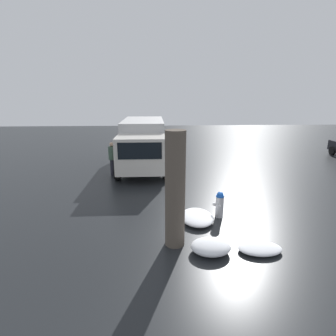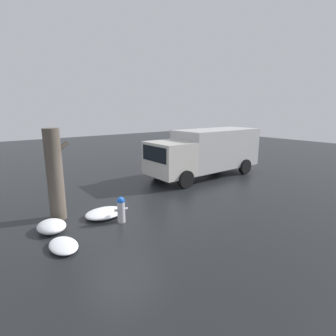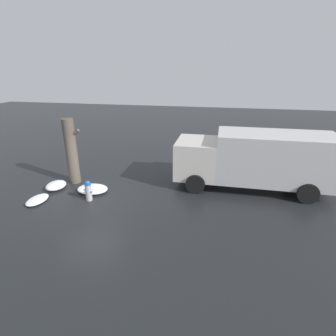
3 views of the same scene
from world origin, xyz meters
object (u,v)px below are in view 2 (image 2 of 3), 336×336
object	(u,v)px
tree_trunk	(55,175)
pedestrian	(166,159)
fire_hydrant	(121,209)
delivery_truck	(207,151)

from	to	relation	value
tree_trunk	pedestrian	distance (m)	7.58
pedestrian	tree_trunk	bearing A→B (deg)	99.48
fire_hydrant	delivery_truck	xyz separation A→B (m)	(7.17, 2.86, 1.02)
fire_hydrant	tree_trunk	world-z (taller)	tree_trunk
delivery_truck	pedestrian	world-z (taller)	delivery_truck
fire_hydrant	delivery_truck	distance (m)	7.79
fire_hydrant	delivery_truck	size ratio (longest dim) A/B	0.13
tree_trunk	pedestrian	size ratio (longest dim) A/B	1.85
delivery_truck	tree_trunk	bearing A→B (deg)	97.82
tree_trunk	delivery_truck	size ratio (longest dim) A/B	0.45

